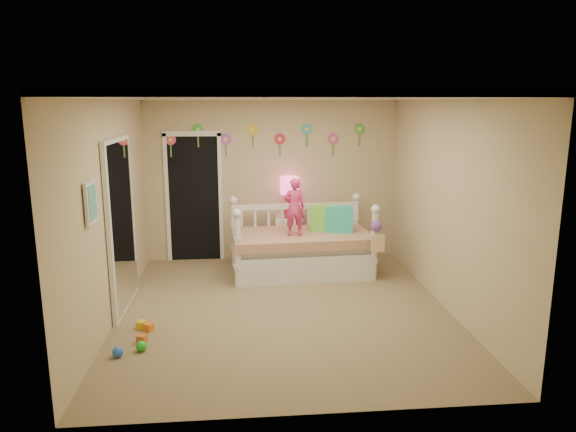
{
  "coord_description": "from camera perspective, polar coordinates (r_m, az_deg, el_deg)",
  "views": [
    {
      "loc": [
        -0.52,
        -6.07,
        2.5
      ],
      "look_at": [
        0.1,
        0.6,
        1.05
      ],
      "focal_mm": 32.74,
      "sensor_mm": 36.0,
      "label": 1
    }
  ],
  "objects": [
    {
      "name": "toy_scatter",
      "position": [
        6.04,
        -14.78,
        -12.13
      ],
      "size": [
        1.18,
        1.49,
        0.11
      ],
      "primitive_type": null,
      "rotation": [
        0.0,
        0.0,
        0.34
      ],
      "color": "#996666",
      "rests_on": "floor"
    },
    {
      "name": "flower_decals",
      "position": [
        8.34,
        -2.36,
        8.35
      ],
      "size": [
        3.4,
        0.02,
        0.5
      ],
      "primitive_type": null,
      "color": "#B2668C",
      "rests_on": "back_wall"
    },
    {
      "name": "mirror_closet",
      "position": [
        6.7,
        -17.59,
        -0.89
      ],
      "size": [
        0.07,
        1.3,
        2.1
      ],
      "primitive_type": "cube",
      "color": "white",
      "rests_on": "left_wall"
    },
    {
      "name": "crown_molding",
      "position": [
        6.1,
        -0.43,
        12.86
      ],
      "size": [
        4.0,
        4.5,
        0.06
      ],
      "primitive_type": null,
      "color": "white",
      "rests_on": "ceiling"
    },
    {
      "name": "nightstand",
      "position": [
        8.46,
        0.15,
        -2.47
      ],
      "size": [
        0.46,
        0.37,
        0.71
      ],
      "primitive_type": "cube",
      "rotation": [
        0.0,
        0.0,
        -0.11
      ],
      "color": "white",
      "rests_on": "floor"
    },
    {
      "name": "child",
      "position": [
        7.5,
        0.68,
        0.97
      ],
      "size": [
        0.31,
        0.21,
        0.84
      ],
      "primitive_type": "imported",
      "rotation": [
        0.0,
        0.0,
        3.18
      ],
      "color": "#E23379",
      "rests_on": "daybed"
    },
    {
      "name": "pillow_turquoise",
      "position": [
        7.78,
        5.62,
        -0.35
      ],
      "size": [
        0.41,
        0.22,
        0.39
      ],
      "primitive_type": "cube",
      "rotation": [
        0.0,
        0.0,
        -0.21
      ],
      "color": "#25BCA8",
      "rests_on": "daybed"
    },
    {
      "name": "back_wall",
      "position": [
        8.43,
        -1.71,
        4.02
      ],
      "size": [
        4.0,
        0.01,
        2.6
      ],
      "primitive_type": "cube",
      "color": "tan",
      "rests_on": "floor"
    },
    {
      "name": "daybed",
      "position": [
        7.77,
        1.45,
        -2.28
      ],
      "size": [
        2.11,
        1.22,
        1.11
      ],
      "primitive_type": null,
      "rotation": [
        0.0,
        0.0,
        0.06
      ],
      "color": "white",
      "rests_on": "floor"
    },
    {
      "name": "closet_doorway",
      "position": [
        8.47,
        -10.17,
        2.06
      ],
      "size": [
        0.9,
        0.04,
        2.07
      ],
      "primitive_type": "cube",
      "color": "black",
      "rests_on": "back_wall"
    },
    {
      "name": "ceiling",
      "position": [
        6.1,
        -0.43,
        13.14
      ],
      "size": [
        4.0,
        4.5,
        0.01
      ],
      "primitive_type": "cube",
      "color": "white",
      "rests_on": "floor"
    },
    {
      "name": "table_lamp",
      "position": [
        8.29,
        0.15,
        2.8
      ],
      "size": [
        0.3,
        0.3,
        0.65
      ],
      "color": "#F92164",
      "rests_on": "nightstand"
    },
    {
      "name": "wall_picture",
      "position": [
        5.46,
        -20.64,
        1.38
      ],
      "size": [
        0.05,
        0.34,
        0.42
      ],
      "primitive_type": "cube",
      "color": "white",
      "rests_on": "left_wall"
    },
    {
      "name": "hanging_bag",
      "position": [
        7.37,
        9.55,
        -2.28
      ],
      "size": [
        0.2,
        0.16,
        0.36
      ],
      "primitive_type": null,
      "color": "beige",
      "rests_on": "daybed"
    },
    {
      "name": "pillow_lime",
      "position": [
        7.84,
        3.96,
        -0.21
      ],
      "size": [
        0.44,
        0.23,
        0.4
      ],
      "primitive_type": "cube",
      "rotation": [
        0.0,
        0.0,
        -0.19
      ],
      "color": "#7BE445",
      "rests_on": "daybed"
    },
    {
      "name": "left_wall",
      "position": [
        6.37,
        -18.65,
        0.69
      ],
      "size": [
        0.01,
        4.5,
        2.6
      ],
      "primitive_type": "cube",
      "color": "tan",
      "rests_on": "floor"
    },
    {
      "name": "floor",
      "position": [
        6.59,
        -0.39,
        -10.09
      ],
      "size": [
        4.0,
        4.5,
        0.01
      ],
      "primitive_type": "cube",
      "color": "#7F684C",
      "rests_on": "ground"
    },
    {
      "name": "right_wall",
      "position": [
        6.68,
        16.94,
        1.33
      ],
      "size": [
        0.01,
        4.5,
        2.6
      ],
      "primitive_type": "cube",
      "color": "tan",
      "rests_on": "floor"
    }
  ]
}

